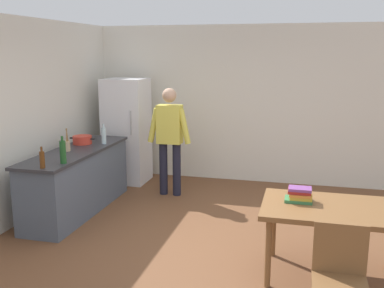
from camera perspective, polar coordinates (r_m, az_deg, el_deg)
name	(u,v)px	position (r m, az deg, el deg)	size (l,w,h in m)	color
ground_plane	(202,249)	(5.26, 1.29, -13.42)	(14.00, 14.00, 0.00)	brown
wall_back	(241,104)	(7.76, 6.36, 5.12)	(6.40, 0.12, 2.70)	silver
wall_left	(8,123)	(6.13, -22.60, 2.54)	(0.12, 5.60, 2.70)	silver
kitchen_counter	(78,181)	(6.49, -14.55, -4.59)	(0.64, 2.20, 0.90)	#4C5666
refrigerator	(127,131)	(7.75, -8.41, 1.69)	(0.70, 0.67, 1.80)	white
person	(170,134)	(6.91, -2.90, 1.24)	(0.70, 0.22, 1.70)	#1E1E2D
dining_table	(334,214)	(4.62, 17.81, -8.59)	(1.40, 0.90, 0.75)	brown
chair	(340,274)	(3.79, 18.51, -15.58)	(0.42, 0.42, 0.91)	brown
cooking_pot	(82,140)	(6.77, -13.96, 0.53)	(0.40, 0.28, 0.12)	red
utensil_jar	(66,145)	(6.32, -15.91, -0.19)	(0.11, 0.11, 0.32)	tan
bottle_water_clear	(104,136)	(6.68, -11.31, 1.08)	(0.07, 0.07, 0.30)	silver
bottle_wine_green	(63,152)	(5.62, -16.31, -0.96)	(0.08, 0.08, 0.34)	#1E5123
bottle_beer_brown	(42,159)	(5.47, -18.76, -1.89)	(0.06, 0.06, 0.26)	#5B3314
book_stack	(300,195)	(4.62, 13.71, -6.41)	(0.27, 0.19, 0.15)	#387A47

